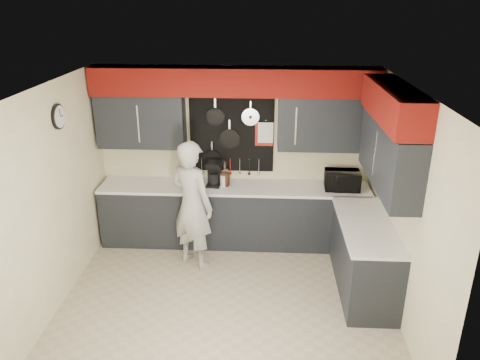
# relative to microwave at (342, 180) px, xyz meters

# --- Properties ---
(ground) EXTENTS (4.00, 4.00, 0.00)m
(ground) POSITION_rel_microwave_xyz_m (-1.53, -1.41, -1.05)
(ground) COLOR tan
(ground) RESTS_ON ground
(back_wall_assembly) EXTENTS (4.00, 0.36, 2.60)m
(back_wall_assembly) POSITION_rel_microwave_xyz_m (-1.52, 0.19, 0.96)
(back_wall_assembly) COLOR #F4E6BC
(back_wall_assembly) RESTS_ON ground
(right_wall_assembly) EXTENTS (0.36, 3.50, 2.60)m
(right_wall_assembly) POSITION_rel_microwave_xyz_m (0.32, -1.14, 0.89)
(right_wall_assembly) COLOR #F4E6BC
(right_wall_assembly) RESTS_ON ground
(left_wall_assembly) EXTENTS (0.05, 3.50, 2.60)m
(left_wall_assembly) POSITION_rel_microwave_xyz_m (-3.53, -1.39, 0.28)
(left_wall_assembly) COLOR #F4E6BC
(left_wall_assembly) RESTS_ON ground
(base_cabinets) EXTENTS (3.95, 2.20, 0.92)m
(base_cabinets) POSITION_rel_microwave_xyz_m (-1.04, -0.28, -0.60)
(base_cabinets) COLOR black
(base_cabinets) RESTS_ON ground
(microwave) EXTENTS (0.49, 0.34, 0.27)m
(microwave) POSITION_rel_microwave_xyz_m (0.00, 0.00, 0.00)
(microwave) COLOR black
(microwave) RESTS_ON base_cabinets
(knife_block) EXTENTS (0.12, 0.12, 0.21)m
(knife_block) POSITION_rel_microwave_xyz_m (-1.66, 0.03, -0.03)
(knife_block) COLOR #391F12
(knife_block) RESTS_ON base_cabinets
(utensil_crock) EXTENTS (0.13, 0.13, 0.17)m
(utensil_crock) POSITION_rel_microwave_xyz_m (-1.67, 0.04, -0.05)
(utensil_crock) COLOR white
(utensil_crock) RESTS_ON base_cabinets
(coffee_maker) EXTENTS (0.22, 0.26, 0.36)m
(coffee_maker) POSITION_rel_microwave_xyz_m (-1.83, 0.07, 0.05)
(coffee_maker) COLOR black
(coffee_maker) RESTS_ON base_cabinets
(person) EXTENTS (0.78, 0.72, 1.78)m
(person) POSITION_rel_microwave_xyz_m (-2.05, -0.59, -0.16)
(person) COLOR #B1B1AE
(person) RESTS_ON ground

